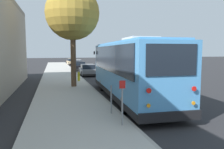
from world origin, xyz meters
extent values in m
plane|color=#28282B|center=(0.00, 0.00, 0.00)|extent=(160.00, 160.00, 0.00)
cube|color=#B2AFA8|center=(0.00, 4.01, 0.07)|extent=(80.00, 3.81, 0.15)
cube|color=#9D9A94|center=(0.00, 2.04, 0.07)|extent=(80.00, 0.14, 0.15)
cube|color=#4C93D1|center=(-1.40, 0.54, 1.75)|extent=(10.24, 2.86, 2.92)
cube|color=black|center=(-1.40, 0.54, 0.42)|extent=(10.29, 2.91, 0.28)
cube|color=black|center=(-1.40, 0.54, 2.39)|extent=(9.41, 2.91, 1.40)
cube|color=black|center=(3.69, 0.31, 2.39)|extent=(0.13, 2.10, 1.47)
cube|color=black|center=(-6.49, 0.77, 2.49)|extent=(0.12, 1.93, 1.12)
cube|color=black|center=(3.69, 0.31, 3.07)|extent=(0.12, 1.73, 0.22)
cube|color=#4C93D1|center=(-1.40, 0.54, 3.25)|extent=(9.61, 2.61, 0.10)
cube|color=silver|center=(-3.21, 0.62, 3.37)|extent=(1.92, 1.44, 0.20)
cube|color=black|center=(3.72, 0.31, 0.46)|extent=(0.21, 2.43, 0.36)
cube|color=black|center=(-6.52, 0.77, 0.46)|extent=(0.21, 2.43, 0.36)
cylinder|color=red|center=(-6.53, 1.64, 1.45)|extent=(0.04, 0.18, 0.18)
cylinder|color=orange|center=(-6.53, 1.64, 0.93)|extent=(0.04, 0.14, 0.14)
cylinder|color=red|center=(-6.61, -0.09, 1.45)|extent=(0.04, 0.18, 0.18)
cylinder|color=orange|center=(-6.61, -0.09, 0.93)|extent=(0.04, 0.14, 0.14)
cube|color=white|center=(3.80, 1.11, 0.63)|extent=(0.05, 0.32, 0.18)
cube|color=white|center=(3.73, -0.50, 0.63)|extent=(0.05, 0.32, 0.18)
cube|color=black|center=(3.42, 1.68, 2.67)|extent=(0.06, 0.10, 0.24)
cylinder|color=black|center=(1.64, 1.45, 0.52)|extent=(1.05, 0.35, 1.03)
cylinder|color=slate|center=(1.64, 1.45, 0.52)|extent=(0.48, 0.34, 0.47)
cylinder|color=black|center=(1.55, -0.64, 0.52)|extent=(1.05, 0.35, 1.03)
cylinder|color=slate|center=(1.55, -0.64, 0.52)|extent=(0.48, 0.34, 0.47)
cylinder|color=black|center=(-4.19, 1.71, 0.52)|extent=(1.05, 0.35, 1.03)
cylinder|color=slate|center=(-4.19, 1.71, 0.52)|extent=(0.48, 0.34, 0.47)
cylinder|color=black|center=(-4.29, -0.38, 0.52)|extent=(1.05, 0.35, 1.03)
cylinder|color=slate|center=(-4.29, -0.38, 0.52)|extent=(0.48, 0.34, 0.47)
cube|color=slate|center=(11.80, 0.92, 0.47)|extent=(4.23, 1.78, 0.62)
cube|color=black|center=(11.69, 0.92, 1.02)|extent=(2.02, 1.50, 0.48)
cube|color=slate|center=(11.69, 0.92, 1.26)|extent=(1.94, 1.46, 0.05)
cube|color=black|center=(13.92, 0.87, 0.26)|extent=(0.12, 1.64, 0.20)
cube|color=black|center=(9.68, 0.97, 0.26)|extent=(0.12, 1.64, 0.20)
cylinder|color=black|center=(13.14, 1.66, 0.31)|extent=(0.63, 0.21, 0.63)
cylinder|color=slate|center=(13.14, 1.66, 0.31)|extent=(0.29, 0.23, 0.28)
cylinder|color=black|center=(13.11, 0.12, 0.31)|extent=(0.63, 0.21, 0.63)
cylinder|color=slate|center=(13.11, 0.12, 0.31)|extent=(0.29, 0.23, 0.28)
cylinder|color=black|center=(10.49, 1.72, 0.31)|extent=(0.63, 0.21, 0.63)
cylinder|color=slate|center=(10.49, 1.72, 0.31)|extent=(0.29, 0.23, 0.28)
cylinder|color=black|center=(10.46, 0.18, 0.31)|extent=(0.63, 0.21, 0.63)
cylinder|color=slate|center=(10.46, 0.18, 0.31)|extent=(0.29, 0.23, 0.28)
cube|color=black|center=(18.81, 1.07, 0.46)|extent=(4.17, 1.86, 0.61)
cube|color=black|center=(18.70, 1.07, 1.00)|extent=(2.00, 1.55, 0.48)
cube|color=black|center=(18.70, 1.07, 1.24)|extent=(1.92, 1.51, 0.05)
cube|color=black|center=(20.89, 1.00, 0.25)|extent=(0.13, 1.67, 0.20)
cube|color=black|center=(16.73, 1.13, 0.25)|extent=(0.13, 1.67, 0.20)
cylinder|color=black|center=(20.13, 1.81, 0.31)|extent=(0.62, 0.22, 0.61)
cylinder|color=slate|center=(20.13, 1.81, 0.31)|extent=(0.28, 0.23, 0.28)
cylinder|color=black|center=(20.08, 0.24, 0.31)|extent=(0.62, 0.22, 0.61)
cylinder|color=slate|center=(20.08, 0.24, 0.31)|extent=(0.28, 0.23, 0.28)
cylinder|color=black|center=(17.54, 1.90, 0.31)|extent=(0.62, 0.22, 0.61)
cylinder|color=slate|center=(17.54, 1.90, 0.31)|extent=(0.28, 0.23, 0.28)
cylinder|color=black|center=(17.49, 0.32, 0.31)|extent=(0.62, 0.22, 0.61)
cylinder|color=slate|center=(17.49, 0.32, 0.31)|extent=(0.28, 0.23, 0.28)
cube|color=silver|center=(24.82, 0.78, 0.47)|extent=(4.06, 1.68, 0.62)
cube|color=black|center=(24.71, 0.78, 1.02)|extent=(1.93, 1.43, 0.48)
cube|color=silver|center=(24.71, 0.78, 1.26)|extent=(1.86, 1.39, 0.05)
cube|color=black|center=(26.86, 0.81, 0.26)|extent=(0.10, 1.57, 0.20)
cube|color=black|center=(22.78, 0.75, 0.26)|extent=(0.10, 1.57, 0.20)
cylinder|color=black|center=(26.08, 1.53, 0.31)|extent=(0.63, 0.21, 0.63)
cylinder|color=slate|center=(26.08, 1.53, 0.31)|extent=(0.28, 0.22, 0.28)
cylinder|color=black|center=(26.11, 0.07, 0.31)|extent=(0.63, 0.21, 0.63)
cylinder|color=slate|center=(26.11, 0.07, 0.31)|extent=(0.28, 0.22, 0.28)
cylinder|color=black|center=(23.53, 1.49, 0.31)|extent=(0.63, 0.21, 0.63)
cylinder|color=slate|center=(23.53, 1.49, 0.31)|extent=(0.28, 0.22, 0.28)
cylinder|color=black|center=(23.56, 0.03, 0.31)|extent=(0.63, 0.21, 0.63)
cylinder|color=slate|center=(23.56, 0.03, 0.31)|extent=(0.28, 0.22, 0.28)
cube|color=tan|center=(31.79, 1.11, 0.48)|extent=(4.37, 1.93, 0.64)
cube|color=black|center=(31.68, 1.10, 1.04)|extent=(2.11, 1.56, 0.48)
cube|color=tan|center=(31.68, 1.10, 1.28)|extent=(2.03, 1.52, 0.05)
cube|color=black|center=(33.94, 1.25, 0.26)|extent=(0.19, 1.60, 0.20)
cube|color=black|center=(29.64, 0.96, 0.26)|extent=(0.19, 1.60, 0.20)
cylinder|color=black|center=(33.08, 1.94, 0.33)|extent=(0.66, 0.24, 0.65)
cylinder|color=slate|center=(33.08, 1.94, 0.33)|extent=(0.31, 0.24, 0.29)
cylinder|color=black|center=(33.19, 0.45, 0.33)|extent=(0.66, 0.24, 0.65)
cylinder|color=slate|center=(33.19, 0.45, 0.33)|extent=(0.31, 0.24, 0.29)
cylinder|color=black|center=(30.40, 1.76, 0.33)|extent=(0.66, 0.24, 0.65)
cylinder|color=slate|center=(30.40, 1.76, 0.33)|extent=(0.31, 0.24, 0.29)
cylinder|color=black|center=(30.50, 0.27, 0.33)|extent=(0.66, 0.24, 0.65)
cylinder|color=slate|center=(30.50, 0.27, 0.33)|extent=(0.31, 0.24, 0.29)
cylinder|color=brown|center=(3.21, 3.30, 2.17)|extent=(0.39, 0.39, 4.04)
sphere|color=olive|center=(3.21, 3.30, 5.57)|extent=(3.94, 3.94, 3.94)
cylinder|color=gray|center=(-6.05, 2.43, 0.82)|extent=(0.06, 0.06, 1.33)
cube|color=red|center=(-6.05, 2.43, 1.62)|extent=(0.02, 0.22, 0.28)
cylinder|color=gray|center=(-4.52, 2.43, 0.75)|extent=(0.06, 0.06, 1.21)
cylinder|color=gold|center=(6.15, 2.60, 0.47)|extent=(0.22, 0.22, 0.65)
sphere|color=gold|center=(6.15, 2.60, 0.86)|extent=(0.20, 0.20, 0.20)
camera|label=1|loc=(-13.30, 4.77, 2.80)|focal=35.00mm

